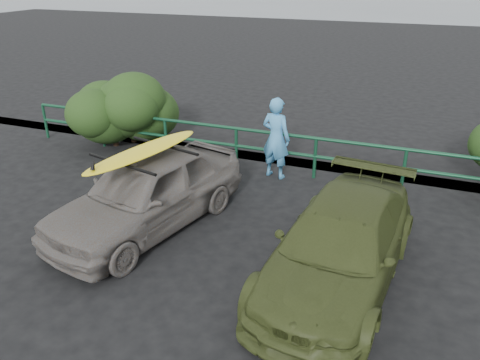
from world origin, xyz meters
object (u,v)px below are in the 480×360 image
(guardrail, at_px, (274,152))
(olive_vehicle, at_px, (340,246))
(surfboard, at_px, (144,151))
(man, at_px, (276,138))
(sedan, at_px, (147,192))

(guardrail, bearing_deg, olive_vehicle, -59.45)
(olive_vehicle, height_order, surfboard, surfboard)
(man, xyz_separation_m, surfboard, (-1.57, -3.15, 0.60))
(guardrail, distance_m, olive_vehicle, 4.43)
(man, height_order, surfboard, man)
(olive_vehicle, bearing_deg, guardrail, 126.44)
(surfboard, bearing_deg, olive_vehicle, 6.88)
(olive_vehicle, xyz_separation_m, surfboard, (-3.73, 0.43, 0.92))
(olive_vehicle, relative_size, man, 2.30)
(sedan, bearing_deg, surfboard, 148.47)
(sedan, distance_m, surfboard, 0.83)
(sedan, relative_size, surfboard, 1.57)
(guardrail, xyz_separation_m, man, (0.10, -0.24, 0.45))
(guardrail, distance_m, sedan, 3.70)
(guardrail, bearing_deg, sedan, -113.60)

